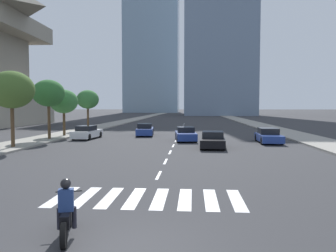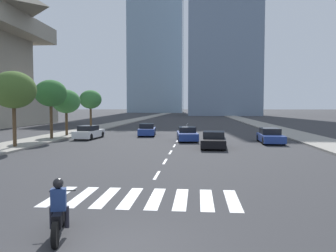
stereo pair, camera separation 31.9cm
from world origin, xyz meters
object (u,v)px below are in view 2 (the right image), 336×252
sedan_black_2 (214,140)px  street_tree_fourth (91,100)px  street_tree_nearest (13,90)px  sedan_blue_3 (187,134)px  sedan_blue_4 (147,130)px  street_tree_second (51,93)px  sedan_blue_0 (270,136)px  street_tree_third (66,102)px  sedan_white_1 (89,133)px  motorcycle_trailing (59,213)px

sedan_black_2 → street_tree_fourth: street_tree_fourth is taller
street_tree_nearest → sedan_blue_3: bearing=28.0°
sedan_blue_4 → street_tree_fourth: 11.18m
sedan_blue_3 → sedan_blue_4: size_ratio=0.97×
street_tree_second → street_tree_fourth: street_tree_second is taller
sedan_blue_0 → street_tree_third: size_ratio=0.96×
sedan_white_1 → street_tree_nearest: (-3.21, -8.25, 3.93)m
sedan_black_2 → street_tree_nearest: 16.12m
sedan_black_2 → street_tree_third: (-15.52, 8.54, 3.22)m
sedan_blue_4 → street_tree_third: street_tree_third is taller
sedan_blue_0 → sedan_white_1: 17.72m
sedan_blue_3 → street_tree_fourth: (-13.25, 11.60, 3.59)m
sedan_white_1 → sedan_blue_3: bearing=-92.7°
street_tree_second → sedan_blue_3: bearing=2.0°
street_tree_nearest → street_tree_second: size_ratio=1.03×
sedan_blue_0 → street_tree_fourth: 24.66m
motorcycle_trailing → sedan_blue_4: motorcycle_trailing is taller
motorcycle_trailing → street_tree_fourth: bearing=1.3°
sedan_black_2 → street_tree_fourth: size_ratio=0.84×
sedan_blue_0 → sedan_blue_3: sedan_blue_0 is taller
sedan_blue_3 → street_tree_third: street_tree_third is taller
motorcycle_trailing → street_tree_nearest: (-10.78, 16.77, 3.96)m
motorcycle_trailing → sedan_blue_0: 24.72m
motorcycle_trailing → street_tree_third: street_tree_third is taller
street_tree_third → sedan_black_2: bearing=-28.8°
sedan_black_2 → sedan_blue_4: (-6.96, 10.58, 0.04)m
sedan_blue_3 → sedan_black_2: bearing=17.9°
sedan_white_1 → street_tree_nearest: street_tree_nearest is taller
street_tree_nearest → street_tree_second: street_tree_nearest is taller
motorcycle_trailing → street_tree_nearest: size_ratio=0.35×
street_tree_third → street_tree_second: bearing=-90.0°
sedan_black_2 → sedan_blue_3: size_ratio=0.96×
street_tree_third → sedan_blue_0: bearing=-12.3°
sedan_black_2 → sedan_blue_3: bearing=-153.2°
street_tree_fourth → street_tree_second: bearing=-90.0°
sedan_blue_4 → street_tree_fourth: size_ratio=0.90×
sedan_blue_0 → sedan_blue_4: sedan_blue_4 is taller
sedan_blue_3 → street_tree_fourth: street_tree_fourth is taller
street_tree_nearest → sedan_blue_4: bearing=55.4°
motorcycle_trailing → sedan_black_2: (4.74, 18.59, 0.01)m
sedan_black_2 → sedan_blue_4: sedan_blue_4 is taller
sedan_blue_3 → street_tree_nearest: size_ratio=0.80×
sedan_blue_0 → street_tree_third: (-20.77, 4.52, 3.21)m
street_tree_third → street_tree_fourth: 8.29m
street_tree_nearest → street_tree_fourth: bearing=90.0°
sedan_white_1 → sedan_blue_3: 10.11m
sedan_blue_4 → street_tree_third: (-8.56, -2.04, 3.18)m
sedan_blue_0 → street_tree_nearest: size_ratio=0.81×
sedan_black_2 → street_tree_fourth: bearing=-134.0°
street_tree_second → sedan_blue_0: bearing=-2.0°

